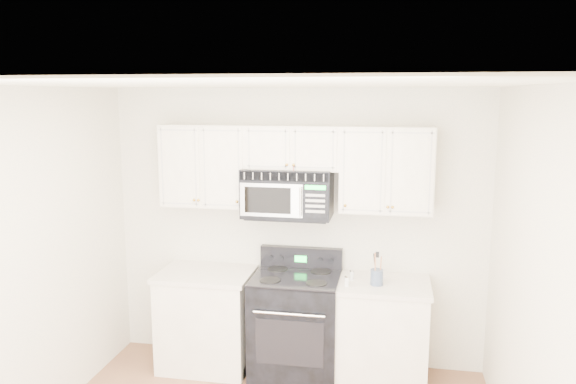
# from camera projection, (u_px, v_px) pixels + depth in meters

# --- Properties ---
(room) EXTENTS (3.51, 3.51, 2.61)m
(room) POSITION_uv_depth(u_px,v_px,m) (251.00, 291.00, 3.59)
(room) COLOR brown
(room) RESTS_ON ground
(base_cabinet_left) EXTENTS (0.86, 0.65, 0.92)m
(base_cabinet_left) POSITION_uv_depth(u_px,v_px,m) (207.00, 322.00, 5.28)
(base_cabinet_left) COLOR beige
(base_cabinet_left) RESTS_ON ground
(base_cabinet_right) EXTENTS (0.86, 0.65, 0.92)m
(base_cabinet_right) POSITION_uv_depth(u_px,v_px,m) (379.00, 335.00, 4.99)
(base_cabinet_right) COLOR beige
(base_cabinet_right) RESTS_ON ground
(range) EXTENTS (0.77, 0.70, 1.12)m
(range) POSITION_uv_depth(u_px,v_px,m) (296.00, 323.00, 5.10)
(range) COLOR black
(range) RESTS_ON ground
(upper_cabinets) EXTENTS (2.44, 0.37, 0.75)m
(upper_cabinets) POSITION_uv_depth(u_px,v_px,m) (294.00, 163.00, 5.02)
(upper_cabinets) COLOR beige
(upper_cabinets) RESTS_ON ground
(microwave) EXTENTS (0.79, 0.45, 0.44)m
(microwave) POSITION_uv_depth(u_px,v_px,m) (288.00, 193.00, 5.03)
(microwave) COLOR black
(microwave) RESTS_ON ground
(utensil_crock) EXTENTS (0.11, 0.11, 0.29)m
(utensil_crock) POSITION_uv_depth(u_px,v_px,m) (377.00, 277.00, 4.82)
(utensil_crock) COLOR slate
(utensil_crock) RESTS_ON base_cabinet_right
(shaker_salt) EXTENTS (0.04, 0.04, 0.09)m
(shaker_salt) POSITION_uv_depth(u_px,v_px,m) (352.00, 275.00, 4.95)
(shaker_salt) COLOR silver
(shaker_salt) RESTS_ON base_cabinet_right
(shaker_pepper) EXTENTS (0.04, 0.04, 0.10)m
(shaker_pepper) POSITION_uv_depth(u_px,v_px,m) (347.00, 281.00, 4.79)
(shaker_pepper) COLOR silver
(shaker_pepper) RESTS_ON base_cabinet_right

